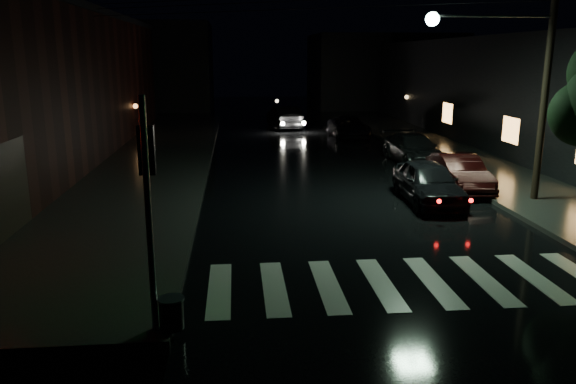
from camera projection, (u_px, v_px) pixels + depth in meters
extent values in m
plane|color=black|center=(276.00, 297.00, 11.88)|extent=(120.00, 120.00, 0.00)
cube|color=#282826|center=(141.00, 169.00, 24.95)|extent=(6.00, 44.00, 0.15)
cube|color=#282826|center=(467.00, 163.00, 26.31)|extent=(4.00, 44.00, 0.15)
cube|color=black|center=(567.00, 93.00, 30.12)|extent=(10.00, 40.00, 6.00)
cube|color=black|center=(137.00, 66.00, 53.56)|extent=(14.00, 10.00, 8.00)
cube|color=black|center=(383.00, 71.00, 55.85)|extent=(14.00, 10.00, 7.00)
cube|color=beige|center=(407.00, 282.00, 12.63)|extent=(9.00, 3.00, 0.01)
cylinder|color=slate|center=(149.00, 218.00, 9.69)|extent=(0.12, 0.12, 4.20)
cylinder|color=black|center=(172.00, 314.00, 10.15)|extent=(0.44, 0.44, 0.55)
cylinder|color=slate|center=(171.00, 299.00, 10.08)|extent=(0.48, 0.48, 0.04)
cube|color=black|center=(146.00, 150.00, 9.59)|extent=(0.28, 0.16, 0.85)
sphere|color=#0CFF33|center=(148.00, 164.00, 9.74)|extent=(0.20, 0.20, 0.20)
cylinder|color=black|center=(546.00, 81.00, 18.53)|extent=(0.24, 0.24, 8.00)
cylinder|color=slate|center=(494.00, 16.00, 17.86)|extent=(4.00, 0.08, 0.08)
sphere|color=#BFFFD8|center=(432.00, 19.00, 17.71)|extent=(0.44, 0.44, 0.44)
imported|color=black|center=(428.00, 182.00, 19.31)|extent=(1.84, 4.33, 1.46)
imported|color=black|center=(459.00, 173.00, 21.18)|extent=(1.56, 4.13, 1.35)
imported|color=black|center=(414.00, 149.00, 26.53)|extent=(2.16, 4.79, 1.36)
imported|color=black|center=(349.00, 127.00, 35.04)|extent=(2.19, 4.67, 1.29)
imported|color=black|center=(284.00, 117.00, 39.36)|extent=(2.28, 4.90, 1.56)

